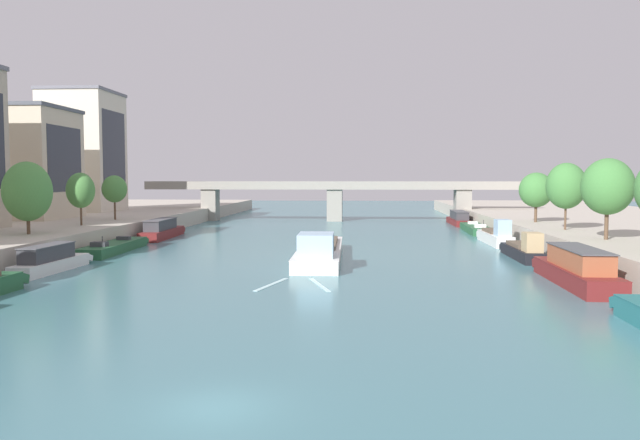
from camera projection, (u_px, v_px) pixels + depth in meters
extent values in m
plane|color=#42757F|center=(217.00, 408.00, 21.60)|extent=(400.00, 400.00, 0.00)
cube|color=silver|center=(320.00, 253.00, 61.59)|extent=(4.44, 21.60, 1.16)
cube|color=silver|center=(325.00, 241.00, 72.66)|extent=(3.88, 1.31, 0.94)
cube|color=silver|center=(320.00, 247.00, 61.55)|extent=(4.52, 21.60, 0.06)
cube|color=#9EBCD6|center=(316.00, 245.00, 54.18)|extent=(3.12, 4.36, 1.99)
cube|color=black|center=(317.00, 239.00, 56.32)|extent=(2.43, 0.07, 0.56)
cube|color=brown|center=(321.00, 243.00, 63.68)|extent=(3.36, 11.25, 0.36)
cylinder|color=#232328|center=(323.00, 249.00, 55.04)|extent=(0.07, 0.07, 1.10)
cube|color=silver|center=(319.00, 285.00, 46.60)|extent=(2.10, 5.84, 0.03)
cube|color=silver|center=(272.00, 284.00, 46.77)|extent=(1.90, 5.89, 0.03)
cube|color=#235633|center=(7.00, 278.00, 45.46)|extent=(2.93, 1.36, 0.97)
cube|color=silver|center=(51.00, 266.00, 53.18)|extent=(2.39, 9.87, 0.97)
cube|color=silver|center=(80.00, 257.00, 58.39)|extent=(1.99, 1.28, 0.85)
cube|color=silver|center=(51.00, 260.00, 53.15)|extent=(2.43, 9.87, 0.06)
cube|color=#38383D|center=(47.00, 253.00, 52.62)|extent=(1.90, 6.33, 1.26)
cube|color=#4C4C51|center=(47.00, 245.00, 52.57)|extent=(2.03, 6.52, 0.08)
cylinder|color=#232328|center=(35.00, 258.00, 50.16)|extent=(0.07, 0.07, 1.10)
cube|color=#235633|center=(114.00, 248.00, 67.34)|extent=(3.19, 14.01, 0.97)
cube|color=#235633|center=(136.00, 240.00, 74.63)|extent=(2.72, 1.28, 0.85)
cube|color=#235633|center=(114.00, 243.00, 67.30)|extent=(3.25, 14.02, 0.06)
cube|color=#38383D|center=(124.00, 238.00, 70.35)|extent=(1.44, 0.94, 0.40)
cube|color=#38383D|center=(99.00, 244.00, 63.39)|extent=(1.58, 1.14, 0.48)
cylinder|color=#232328|center=(102.00, 241.00, 63.08)|extent=(0.07, 0.07, 1.10)
cube|color=maroon|center=(162.00, 234.00, 83.06)|extent=(2.80, 12.94, 1.13)
cube|color=maroon|center=(176.00, 229.00, 89.83)|extent=(2.40, 1.29, 0.93)
cube|color=maroon|center=(162.00, 229.00, 83.02)|extent=(2.85, 12.94, 0.06)
cube|color=#38383D|center=(161.00, 225.00, 82.34)|extent=(2.24, 8.29, 1.33)
cube|color=#4C4C51|center=(161.00, 219.00, 82.29)|extent=(2.40, 8.54, 0.08)
cylinder|color=#232328|center=(156.00, 227.00, 79.12)|extent=(0.07, 0.07, 1.10)
cube|color=#23666B|center=(636.00, 302.00, 36.65)|extent=(2.71, 1.30, 0.96)
cube|color=maroon|center=(576.00, 276.00, 46.57)|extent=(3.02, 13.19, 1.28)
cube|color=maroon|center=(549.00, 262.00, 53.45)|extent=(2.70, 1.30, 1.01)
cube|color=maroon|center=(576.00, 268.00, 46.53)|extent=(3.07, 13.19, 0.06)
cube|color=#9E5133|center=(579.00, 259.00, 45.82)|extent=(2.44, 8.45, 1.46)
cube|color=#4C4C51|center=(580.00, 248.00, 45.77)|extent=(2.61, 8.70, 0.08)
cylinder|color=#232328|center=(602.00, 268.00, 42.53)|extent=(0.07, 0.07, 1.10)
cube|color=black|center=(522.00, 253.00, 61.88)|extent=(2.15, 10.50, 1.04)
cube|color=black|center=(510.00, 246.00, 67.44)|extent=(1.98, 1.23, 0.88)
cube|color=black|center=(523.00, 248.00, 61.85)|extent=(2.19, 10.51, 0.06)
cube|color=tan|center=(532.00, 242.00, 58.23)|extent=(1.57, 2.11, 1.82)
cube|color=black|center=(530.00, 238.00, 59.27)|extent=(1.25, 0.04, 0.51)
cube|color=brown|center=(520.00, 245.00, 62.88)|extent=(1.66, 5.47, 0.36)
cylinder|color=#232328|center=(534.00, 246.00, 58.65)|extent=(0.07, 0.07, 1.10)
cube|color=silver|center=(495.00, 239.00, 75.74)|extent=(2.22, 11.25, 1.25)
cube|color=silver|center=(485.00, 233.00, 81.67)|extent=(2.03, 1.28, 0.99)
cube|color=silver|center=(495.00, 233.00, 75.70)|extent=(2.26, 11.25, 0.06)
cube|color=#9EBCD6|center=(503.00, 228.00, 71.83)|extent=(1.61, 2.26, 1.93)
cube|color=black|center=(500.00, 225.00, 72.93)|extent=(1.27, 0.04, 0.54)
cube|color=brown|center=(493.00, 231.00, 76.80)|extent=(1.71, 5.85, 0.36)
cylinder|color=#232328|center=(504.00, 231.00, 72.28)|extent=(0.07, 0.07, 1.10)
cube|color=#235633|center=(476.00, 229.00, 91.90)|extent=(3.21, 13.90, 0.95)
cube|color=#235633|center=(469.00, 225.00, 99.11)|extent=(2.72, 1.28, 0.84)
cube|color=#235633|center=(476.00, 226.00, 91.87)|extent=(3.26, 13.91, 0.06)
cube|color=white|center=(473.00, 223.00, 94.88)|extent=(1.44, 0.94, 0.40)
cube|color=white|center=(480.00, 226.00, 88.00)|extent=(1.59, 1.14, 0.48)
cylinder|color=#232328|center=(483.00, 224.00, 87.67)|extent=(0.07, 0.07, 1.10)
cube|color=maroon|center=(458.00, 222.00, 107.14)|extent=(2.60, 12.81, 0.95)
cube|color=maroon|center=(453.00, 219.00, 113.85)|extent=(2.41, 1.22, 0.83)
cube|color=maroon|center=(459.00, 219.00, 107.10)|extent=(2.65, 12.81, 0.06)
cube|color=#38383D|center=(459.00, 215.00, 106.42)|extent=(2.12, 8.20, 1.33)
cube|color=#4C4C51|center=(459.00, 211.00, 106.37)|extent=(2.27, 8.45, 0.08)
cylinder|color=#232328|center=(464.00, 217.00, 103.22)|extent=(0.07, 0.07, 1.10)
cylinder|color=brown|center=(28.00, 221.00, 62.61)|extent=(0.35, 0.35, 2.67)
ellipsoid|color=#4C8942|center=(27.00, 191.00, 62.40)|extent=(4.80, 4.80, 6.01)
cylinder|color=brown|center=(81.00, 213.00, 74.30)|extent=(0.25, 0.25, 3.03)
ellipsoid|color=#4C8942|center=(81.00, 190.00, 74.12)|extent=(3.34, 3.34, 4.23)
cylinder|color=brown|center=(115.00, 208.00, 84.42)|extent=(0.26, 0.26, 3.18)
ellipsoid|color=#4C8942|center=(114.00, 189.00, 84.25)|extent=(3.36, 3.36, 3.69)
cylinder|color=brown|center=(607.00, 221.00, 56.92)|extent=(0.36, 0.36, 3.46)
ellipsoid|color=#427F3D|center=(608.00, 187.00, 56.71)|extent=(4.67, 4.67, 5.19)
cylinder|color=brown|center=(565.00, 214.00, 67.86)|extent=(0.24, 0.24, 3.43)
ellipsoid|color=#427F3D|center=(566.00, 186.00, 67.65)|extent=(4.27, 4.27, 5.04)
cylinder|color=brown|center=(536.00, 211.00, 79.57)|extent=(0.36, 0.36, 2.92)
ellipsoid|color=#427F3D|center=(536.00, 190.00, 79.38)|extent=(4.30, 4.30, 4.46)
cube|color=beige|center=(19.00, 165.00, 86.64)|extent=(13.18, 12.26, 15.07)
cube|color=#4C515B|center=(18.00, 109.00, 86.11)|extent=(13.57, 12.62, 0.50)
cube|color=#232833|center=(65.00, 159.00, 86.15)|extent=(0.04, 9.81, 9.04)
cube|color=beige|center=(83.00, 153.00, 106.50)|extent=(10.92, 11.93, 20.08)
cube|color=slate|center=(82.00, 92.00, 105.81)|extent=(11.25, 12.28, 0.50)
cube|color=#232833|center=(114.00, 147.00, 106.07)|extent=(0.04, 9.54, 12.05)
cube|color=gray|center=(335.00, 188.00, 115.92)|extent=(71.36, 4.40, 0.60)
cube|color=gray|center=(334.00, 184.00, 113.88)|extent=(71.36, 0.30, 0.90)
cube|color=gray|center=(335.00, 184.00, 117.86)|extent=(71.36, 0.30, 0.90)
cube|color=gray|center=(210.00, 205.00, 117.72)|extent=(2.80, 3.60, 5.92)
cube|color=gray|center=(335.00, 205.00, 116.14)|extent=(2.80, 3.60, 5.92)
cube|color=gray|center=(462.00, 206.00, 114.56)|extent=(2.80, 3.60, 5.92)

